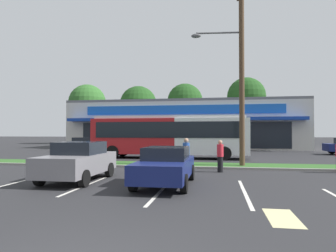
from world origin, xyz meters
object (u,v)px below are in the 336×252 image
at_px(car_4, 166,165).
at_px(car_5, 83,144).
at_px(bus_stop_bench, 81,159).
at_px(pedestrian_near_bench, 220,156).
at_px(city_bus, 170,135).
at_px(car_3, 202,145).
at_px(pedestrian_by_pole, 186,155).
at_px(utility_pole, 239,67).
at_px(car_1, 78,161).

bearing_deg(car_4, car_5, -146.29).
height_order(bus_stop_bench, pedestrian_near_bench, pedestrian_near_bench).
xyz_separation_m(city_bus, car_5, (-9.93, 5.88, -0.99)).
xyz_separation_m(city_bus, car_3, (2.17, 5.73, -1.02)).
bearing_deg(pedestrian_near_bench, car_5, -177.89).
bearing_deg(pedestrian_by_pole, utility_pole, 118.30).
distance_m(city_bus, car_1, 11.41).
relative_size(city_bus, car_5, 2.61).
bearing_deg(car_5, pedestrian_near_bench, 135.58).
height_order(city_bus, car_3, city_bus).
distance_m(car_1, car_3, 17.43).
height_order(city_bus, bus_stop_bench, city_bus).
bearing_deg(car_3, pedestrian_by_pole, 89.83).
distance_m(car_5, pedestrian_by_pole, 18.37).
height_order(utility_pole, bus_stop_bench, utility_pole).
bearing_deg(pedestrian_near_bench, car_1, -101.66).
height_order(car_3, car_4, car_4).
bearing_deg(car_3, utility_pole, 103.92).
bearing_deg(utility_pole, car_4, -117.33).
relative_size(bus_stop_bench, pedestrian_near_bench, 0.99).
relative_size(bus_stop_bench, car_4, 0.36).
relative_size(utility_pole, pedestrian_by_pole, 6.28).
bearing_deg(car_1, utility_pole, 129.94).
relative_size(car_3, pedestrian_by_pole, 2.50).
bearing_deg(pedestrian_near_bench, bus_stop_bench, -137.11).
relative_size(car_4, pedestrian_by_pole, 2.59).
bearing_deg(car_5, car_3, 179.26).
xyz_separation_m(car_1, pedestrian_by_pole, (4.16, 3.22, 0.04)).
bearing_deg(bus_stop_bench, car_4, 141.25).
distance_m(utility_pole, pedestrian_by_pole, 6.18).
relative_size(utility_pole, pedestrian_near_bench, 6.67).
relative_size(car_3, pedestrian_near_bench, 2.65).
height_order(pedestrian_near_bench, pedestrian_by_pole, pedestrian_by_pole).
bearing_deg(bus_stop_bench, utility_pole, -168.98).
distance_m(city_bus, bus_stop_bench, 8.17).
bearing_deg(pedestrian_near_bench, car_4, -71.05).
bearing_deg(car_1, bus_stop_bench, -155.89).
relative_size(car_5, pedestrian_near_bench, 2.86).
xyz_separation_m(car_3, car_4, (-0.45, -17.29, -0.01)).
bearing_deg(pedestrian_near_bench, car_3, 143.53).
distance_m(utility_pole, bus_stop_bench, 10.37).
height_order(car_1, pedestrian_by_pole, pedestrian_by_pole).
bearing_deg(pedestrian_by_pole, car_1, -67.00).
height_order(bus_stop_bench, car_4, car_4).
bearing_deg(car_4, car_1, -95.74).
xyz_separation_m(utility_pole, city_bus, (-4.92, 5.37, -3.96)).
distance_m(city_bus, car_5, 11.58).
xyz_separation_m(bus_stop_bench, pedestrian_by_pole, (6.00, -0.89, 0.36)).
bearing_deg(bus_stop_bench, car_5, -64.97).
relative_size(utility_pole, car_1, 2.60).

